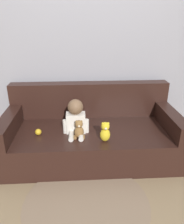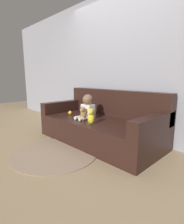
{
  "view_description": "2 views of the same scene",
  "coord_description": "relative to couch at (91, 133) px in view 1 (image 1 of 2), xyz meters",
  "views": [
    {
      "loc": [
        -0.14,
        -2.38,
        1.63
      ],
      "look_at": [
        0.01,
        -0.01,
        0.61
      ],
      "focal_mm": 35.0,
      "sensor_mm": 36.0,
      "label": 1
    },
    {
      "loc": [
        1.96,
        -2.06,
        1.07
      ],
      "look_at": [
        -0.06,
        -0.1,
        0.52
      ],
      "focal_mm": 28.0,
      "sensor_mm": 36.0,
      "label": 2
    }
  ],
  "objects": [
    {
      "name": "floor_rug",
      "position": [
        -0.1,
        -0.87,
        -0.28
      ],
      "size": [
        1.21,
        1.21,
        0.01
      ],
      "color": "gray",
      "rests_on": "ground_plane"
    },
    {
      "name": "wall_back",
      "position": [
        0.0,
        0.51,
        1.01
      ],
      "size": [
        8.0,
        0.05,
        2.6
      ],
      "color": "#93939E",
      "rests_on": "ground_plane"
    },
    {
      "name": "couch",
      "position": [
        0.0,
        0.0,
        0.0
      ],
      "size": [
        2.09,
        0.98,
        0.86
      ],
      "color": "black",
      "rests_on": "ground_plane"
    },
    {
      "name": "ground_plane",
      "position": [
        0.0,
        -0.07,
        -0.29
      ],
      "size": [
        12.0,
        12.0,
        0.0
      ],
      "primitive_type": "plane",
      "color": "#9E8460"
    },
    {
      "name": "plush_toy_side",
      "position": [
        0.13,
        -0.37,
        0.22
      ],
      "size": [
        0.11,
        0.11,
        0.23
      ],
      "color": "yellow",
      "rests_on": "couch"
    },
    {
      "name": "teddy_bear_brown",
      "position": [
        -0.15,
        -0.28,
        0.2
      ],
      "size": [
        0.13,
        0.1,
        0.22
      ],
      "color": "olive",
      "rests_on": "couch"
    },
    {
      "name": "person_baby",
      "position": [
        -0.19,
        -0.15,
        0.29
      ],
      "size": [
        0.31,
        0.33,
        0.41
      ],
      "color": "white",
      "rests_on": "couch"
    },
    {
      "name": "toy_ball",
      "position": [
        -0.62,
        -0.19,
        0.14
      ],
      "size": [
        0.07,
        0.07,
        0.07
      ],
      "color": "gold",
      "rests_on": "couch"
    }
  ]
}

